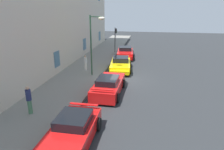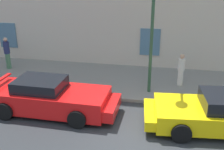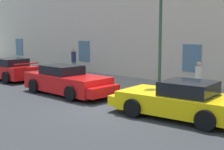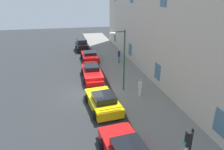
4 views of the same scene
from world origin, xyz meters
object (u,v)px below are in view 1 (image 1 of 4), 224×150
object	(u,v)px
sportscar_yellow_flank	(109,85)
sportscar_tail_end	(125,53)
traffic_light	(116,35)
sportscar_red_lead	(71,134)
pedestrian_strolling	(85,63)
sportscar_white_middle	(120,65)
street_lamp	(95,35)
pedestrian_admiring	(29,99)

from	to	relation	value
sportscar_yellow_flank	sportscar_tail_end	world-z (taller)	sportscar_yellow_flank
sportscar_yellow_flank	traffic_light	bearing A→B (deg)	7.61
sportscar_red_lead	pedestrian_strolling	bearing A→B (deg)	14.26
sportscar_yellow_flank	sportscar_white_middle	bearing A→B (deg)	-0.18
sportscar_red_lead	traffic_light	distance (m)	21.39
sportscar_yellow_flank	street_lamp	bearing A→B (deg)	28.87
traffic_light	pedestrian_admiring	size ratio (longest dim) A/B	1.97
sportscar_tail_end	sportscar_yellow_flank	bearing A→B (deg)	-179.09
sportscar_tail_end	pedestrian_strolling	distance (m)	7.61
sportscar_white_middle	pedestrian_admiring	bearing A→B (deg)	158.59
sportscar_red_lead	pedestrian_admiring	xyz separation A→B (m)	(2.30, 3.52, 0.44)
traffic_light	sportscar_tail_end	bearing A→B (deg)	-147.03
street_lamp	pedestrian_strolling	size ratio (longest dim) A/B	3.59
pedestrian_admiring	sportscar_yellow_flank	bearing A→B (deg)	-42.87
street_lamp	pedestrian_strolling	distance (m)	3.70
sportscar_tail_end	pedestrian_admiring	size ratio (longest dim) A/B	2.77
sportscar_tail_end	street_lamp	xyz separation A→B (m)	(-8.27, 1.80, 3.39)
pedestrian_admiring	pedestrian_strolling	xyz separation A→B (m)	(9.40, -0.55, -0.13)
traffic_light	street_lamp	xyz separation A→B (m)	(-10.99, 0.04, 1.46)
sportscar_yellow_flank	pedestrian_strolling	size ratio (longest dim) A/B	3.30
pedestrian_admiring	pedestrian_strolling	size ratio (longest dim) A/B	1.15
street_lamp	sportscar_tail_end	bearing A→B (deg)	-12.29
sportscar_white_middle	pedestrian_admiring	size ratio (longest dim) A/B	2.74
street_lamp	traffic_light	bearing A→B (deg)	-0.21
sportscar_white_middle	pedestrian_admiring	xyz separation A→B (m)	(-10.38, 4.07, 0.47)
sportscar_white_middle	sportscar_tail_end	distance (m)	5.87
sportscar_yellow_flank	traffic_light	size ratio (longest dim) A/B	1.46
sportscar_yellow_flank	sportscar_white_middle	size ratio (longest dim) A/B	1.05
sportscar_tail_end	traffic_light	distance (m)	3.77
street_lamp	sportscar_red_lead	bearing A→B (deg)	-171.89
sportscar_yellow_flank	sportscar_tail_end	xyz separation A→B (m)	(11.88, 0.19, -0.02)
sportscar_red_lead	street_lamp	bearing A→B (deg)	8.11
sportscar_red_lead	sportscar_white_middle	world-z (taller)	sportscar_red_lead
sportscar_red_lead	traffic_light	bearing A→B (deg)	3.83
street_lamp	pedestrian_admiring	size ratio (longest dim) A/B	3.12
pedestrian_strolling	pedestrian_admiring	bearing A→B (deg)	176.63
street_lamp	pedestrian_admiring	distance (m)	8.74
sportscar_white_middle	pedestrian_admiring	distance (m)	11.16
sportscar_white_middle	sportscar_yellow_flank	bearing A→B (deg)	179.82
traffic_light	pedestrian_strolling	world-z (taller)	traffic_light
traffic_light	pedestrian_strolling	bearing A→B (deg)	170.82
sportscar_yellow_flank	sportscar_tail_end	distance (m)	11.88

